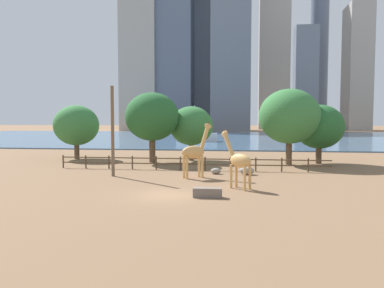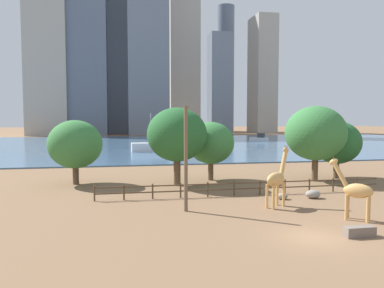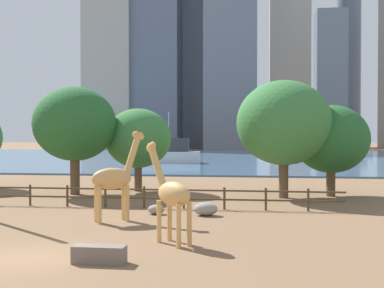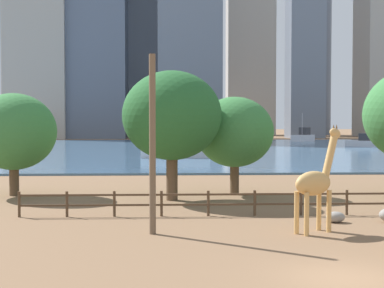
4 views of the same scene
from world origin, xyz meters
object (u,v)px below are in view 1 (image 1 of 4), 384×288
Objects in this scene: giraffe_tall at (195,152)px; tree_left_large at (76,125)px; boat_tug at (298,130)px; tree_right_tall at (152,117)px; boulder_by_pole at (216,171)px; boulder_near_fence at (247,171)px; feeding_trough at (208,193)px; tree_center_broad at (319,127)px; tree_left_small at (289,116)px; boat_ferry at (198,135)px; utility_pole at (113,131)px; tree_right_small at (191,126)px; giraffe_companion at (239,160)px; boat_sailboat at (328,134)px.

tree_left_large reaches higher than giraffe_tall.
boat_tug is (39.70, 89.15, -2.91)m from tree_left_large.
tree_right_tall reaches higher than giraffe_tall.
boulder_by_pole is 21.31m from tree_left_large.
boulder_near_fence is 0.72× the size of feeding_trough.
tree_center_broad is (10.76, 9.37, 3.80)m from boulder_by_pole.
boulder_by_pole is at bearing 22.61° from giraffe_tall.
boat_ferry is (-14.25, 37.75, -3.72)m from tree_left_small.
utility_pole reaches higher than boulder_by_pole.
utility_pole is 16.15m from tree_left_large.
utility_pole reaches higher than tree_right_small.
boulder_by_pole is (-2.06, 6.92, -1.74)m from giraffe_companion.
giraffe_companion is 18.58m from tree_center_broad.
giraffe_companion is 0.52× the size of tree_left_small.
tree_left_large is (-17.99, 10.73, 3.88)m from boulder_by_pole.
boat_tug is (14.35, 91.87, -3.97)m from tree_left_small.
boat_tug is at bearing 73.46° from utility_pole.
boulder_near_fence is 10.51m from tree_left_small.
giraffe_tall is 2.63× the size of feeding_trough.
tree_right_tall reaches higher than utility_pole.
boat_sailboat is at bearing 72.86° from feeding_trough.
tree_left_small reaches higher than tree_right_tall.
boulder_by_pole is 0.51× the size of feeding_trough.
tree_left_small is at bearing 33.14° from utility_pole.
tree_right_tall is (-7.94, 18.32, 4.87)m from feeding_trough.
giraffe_companion is 4.15m from feeding_trough.
boulder_by_pole is at bearing -132.55° from tree_left_small.
utility_pole is 0.89× the size of boat_ferry.
tree_left_large is at bearing 152.46° from boulder_near_fence.
tree_right_small is at bearing 93.30° from boat_ferry.
tree_left_small reaches higher than boulder_by_pole.
boulder_near_fence is 14.19m from tree_right_tall.
tree_right_tall is at bearing 85.07° from utility_pole.
giraffe_companion is at bearing 59.76° from feeding_trough.
tree_left_large reaches higher than boat_tug.
boat_sailboat reaches higher than feeding_trough.
boulder_near_fence is at bearing 114.14° from boat_sailboat.
boulder_by_pole is 12.27m from tree_right_tall.
tree_center_broad is at bearing 49.74° from boulder_near_fence.
tree_left_small is (7.20, 18.20, 4.90)m from feeding_trough.
utility_pole is 19.22m from tree_left_small.
giraffe_tall is 7.28m from utility_pole.
giraffe_tall is 5.28m from boulder_near_fence.
tree_left_small is at bearing 115.78° from boat_sailboat.
tree_center_broad is at bearing 32.16° from boat_tug.
boat_ferry is at bearing 11.20° from boat_tug.
giraffe_tall is at bearing -6.60° from giraffe_companion.
boat_tug is at bearing -56.37° from giraffe_companion.
tree_right_tall is at bearing 179.58° from tree_left_small.
tree_left_large is at bearing 107.01° from giraffe_tall.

